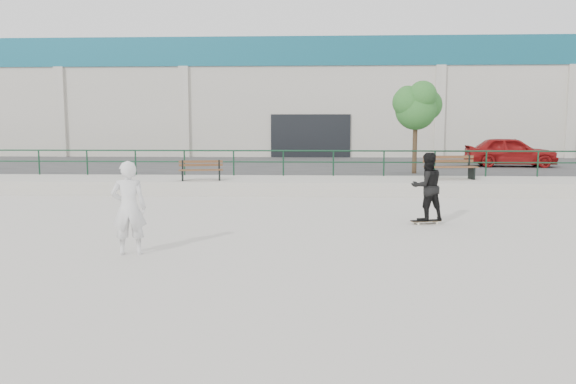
{
  "coord_description": "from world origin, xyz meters",
  "views": [
    {
      "loc": [
        0.23,
        -11.58,
        2.5
      ],
      "look_at": [
        -0.4,
        2.0,
        0.89
      ],
      "focal_mm": 35.0,
      "sensor_mm": 36.0,
      "label": 1
    }
  ],
  "objects_px": {
    "bench_right": "(450,167)",
    "skateboard": "(426,221)",
    "standing_skater": "(427,187)",
    "seated_skater": "(129,208)",
    "red_car": "(510,152)",
    "tree": "(417,105)",
    "bench_left": "(201,170)"
  },
  "relations": [
    {
      "from": "bench_right",
      "to": "tree",
      "type": "xyz_separation_m",
      "value": [
        -0.84,
        2.58,
        2.41
      ]
    },
    {
      "from": "standing_skater",
      "to": "red_car",
      "type": "bearing_deg",
      "value": -132.77
    },
    {
      "from": "bench_left",
      "to": "bench_right",
      "type": "xyz_separation_m",
      "value": [
        9.22,
        0.82,
        0.08
      ]
    },
    {
      "from": "bench_right",
      "to": "standing_skater",
      "type": "relative_size",
      "value": 1.16
    },
    {
      "from": "standing_skater",
      "to": "seated_skater",
      "type": "distance_m",
      "value": 7.45
    },
    {
      "from": "skateboard",
      "to": "bench_right",
      "type": "bearing_deg",
      "value": 56.55
    },
    {
      "from": "seated_skater",
      "to": "bench_left",
      "type": "bearing_deg",
      "value": -97.73
    },
    {
      "from": "skateboard",
      "to": "bench_left",
      "type": "bearing_deg",
      "value": 123.69
    },
    {
      "from": "tree",
      "to": "bench_right",
      "type": "bearing_deg",
      "value": -71.93
    },
    {
      "from": "bench_right",
      "to": "skateboard",
      "type": "relative_size",
      "value": 2.48
    },
    {
      "from": "seated_skater",
      "to": "bench_right",
      "type": "bearing_deg",
      "value": -140.33
    },
    {
      "from": "tree",
      "to": "skateboard",
      "type": "height_order",
      "value": "tree"
    },
    {
      "from": "bench_left",
      "to": "bench_right",
      "type": "bearing_deg",
      "value": -6.16
    },
    {
      "from": "skateboard",
      "to": "standing_skater",
      "type": "height_order",
      "value": "standing_skater"
    },
    {
      "from": "skateboard",
      "to": "standing_skater",
      "type": "distance_m",
      "value": 0.89
    },
    {
      "from": "red_car",
      "to": "tree",
      "type": "bearing_deg",
      "value": 133.49
    },
    {
      "from": "bench_left",
      "to": "standing_skater",
      "type": "distance_m",
      "value": 9.26
    },
    {
      "from": "red_car",
      "to": "seated_skater",
      "type": "height_order",
      "value": "red_car"
    },
    {
      "from": "skateboard",
      "to": "red_car",
      "type": "bearing_deg",
      "value": 48.12
    },
    {
      "from": "bench_left",
      "to": "skateboard",
      "type": "xyz_separation_m",
      "value": [
        7.02,
        -6.04,
        -0.79
      ]
    },
    {
      "from": "standing_skater",
      "to": "seated_skater",
      "type": "xyz_separation_m",
      "value": [
        -6.45,
        -3.73,
        -0.04
      ]
    },
    {
      "from": "red_car",
      "to": "skateboard",
      "type": "xyz_separation_m",
      "value": [
        -6.71,
        -13.59,
        -1.16
      ]
    },
    {
      "from": "skateboard",
      "to": "seated_skater",
      "type": "bearing_deg",
      "value": -165.59
    },
    {
      "from": "bench_left",
      "to": "skateboard",
      "type": "relative_size",
      "value": 2.06
    },
    {
      "from": "tree",
      "to": "standing_skater",
      "type": "height_order",
      "value": "tree"
    },
    {
      "from": "standing_skater",
      "to": "skateboard",
      "type": "bearing_deg",
      "value": 28.49
    },
    {
      "from": "bench_right",
      "to": "skateboard",
      "type": "bearing_deg",
      "value": -115.0
    },
    {
      "from": "bench_left",
      "to": "standing_skater",
      "type": "xyz_separation_m",
      "value": [
        7.02,
        -6.04,
        0.09
      ]
    },
    {
      "from": "tree",
      "to": "seated_skater",
      "type": "relative_size",
      "value": 2.08
    },
    {
      "from": "bench_left",
      "to": "seated_skater",
      "type": "xyz_separation_m",
      "value": [
        0.57,
        -9.76,
        0.05
      ]
    },
    {
      "from": "tree",
      "to": "standing_skater",
      "type": "distance_m",
      "value": 9.83
    },
    {
      "from": "bench_right",
      "to": "red_car",
      "type": "bearing_deg",
      "value": 49.08
    }
  ]
}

